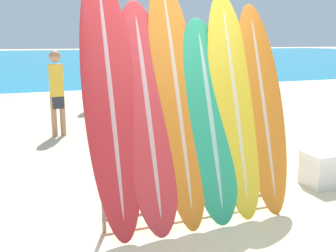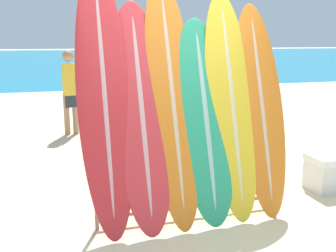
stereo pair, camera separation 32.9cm
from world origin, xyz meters
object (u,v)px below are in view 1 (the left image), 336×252
person_far_left (145,66)px  cooler_box (327,168)px  surfboard_rack (196,177)px  person_near_water (57,90)px  surfboard_slot_4 (234,104)px  surfboard_slot_1 (147,114)px  person_far_right (89,78)px  surfboard_slot_3 (209,119)px  surfboard_slot_0 (110,98)px  surfboard_slot_2 (177,98)px  person_mid_beach (167,77)px  surfboard_slot_5 (262,107)px

person_far_left → cooler_box: 8.71m
surfboard_rack → person_near_water: (-0.98, 4.12, 0.45)m
surfboard_slot_4 → person_far_left: (1.78, 8.83, -0.20)m
surfboard_slot_1 → person_far_right: (0.52, 6.60, -0.25)m
surfboard_slot_3 → person_far_left: surfboard_slot_3 is taller
surfboard_slot_0 → surfboard_slot_2: surfboard_slot_0 is taller
surfboard_slot_0 → person_mid_beach: (2.62, 5.51, -0.37)m
person_far_right → surfboard_slot_4: bearing=154.6°
surfboard_rack → surfboard_slot_5: bearing=5.2°
surfboard_slot_2 → person_far_left: size_ratio=1.41×
person_mid_beach → person_far_right: bearing=-66.9°
surfboard_rack → person_near_water: 4.26m
surfboard_slot_5 → person_far_left: 8.97m
person_near_water → person_far_left: 5.78m
surfboard_slot_1 → surfboard_slot_5: surfboard_slot_1 is taller
surfboard_slot_2 → person_mid_beach: bearing=70.5°
surfboard_slot_1 → person_near_water: (-0.50, 4.03, -0.22)m
surfboard_rack → surfboard_slot_5: 1.05m
surfboard_slot_2 → cooler_box: surfboard_slot_2 is taller
surfboard_slot_1 → person_far_left: 9.23m
surfboard_slot_3 → person_mid_beach: surfboard_slot_3 is taller
surfboard_slot_4 → surfboard_rack: bearing=-169.6°
surfboard_slot_3 → cooler_box: 1.94m
surfboard_slot_5 → person_near_water: bearing=113.7°
surfboard_slot_4 → person_far_right: surfboard_slot_4 is taller
surfboard_slot_3 → person_near_water: size_ratio=1.26×
surfboard_slot_1 → person_far_left: surfboard_slot_1 is taller
surfboard_rack → surfboard_slot_0: bearing=170.0°
surfboard_slot_2 → person_far_right: surfboard_slot_2 is taller
surfboard_slot_2 → person_far_right: 6.57m
surfboard_slot_3 → person_near_water: 4.23m
person_far_left → surfboard_slot_4: bearing=58.9°
surfboard_slot_1 → cooler_box: (2.40, 0.15, -0.88)m
person_near_water → person_far_left: size_ratio=0.92×
surfboard_slot_5 → surfboard_slot_4: bearing=177.7°
surfboard_slot_3 → surfboard_slot_4: 0.33m
surfboard_slot_2 → person_near_water: surfboard_slot_2 is taller
person_mid_beach → person_far_right: 2.04m
surfboard_rack → person_far_right: bearing=89.6°
surfboard_slot_4 → cooler_box: (1.46, 0.16, -0.93)m
surfboard_slot_4 → surfboard_slot_5: surfboard_slot_4 is taller
surfboard_slot_0 → person_far_right: bearing=82.5°
surfboard_slot_4 → person_far_right: bearing=93.7°
surfboard_slot_0 → cooler_box: surfboard_slot_0 is taller
surfboard_slot_1 → person_far_right: 6.63m
surfboard_slot_0 → surfboard_slot_4: (1.29, -0.06, -0.11)m
person_mid_beach → person_far_left: person_far_left is taller
surfboard_rack → surfboard_slot_0: size_ratio=0.77×
surfboard_slot_3 → surfboard_slot_5: 0.64m
surfboard_slot_2 → person_far_left: bearing=74.7°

